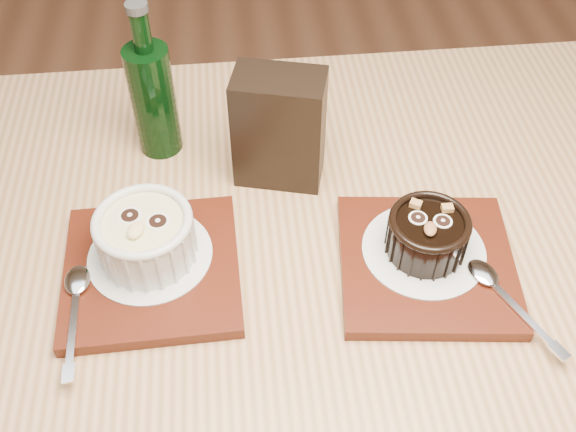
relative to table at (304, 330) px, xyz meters
name	(u,v)px	position (x,y,z in m)	size (l,w,h in m)	color
table	(304,330)	(0.00, 0.00, 0.00)	(1.20, 0.80, 0.75)	#9B6D44
tray_left	(152,270)	(-0.16, 0.03, 0.10)	(0.18, 0.18, 0.01)	#521B0D
doily_left	(150,255)	(-0.16, 0.04, 0.11)	(0.13, 0.13, 0.00)	silver
ramekin_white	(145,235)	(-0.16, 0.04, 0.14)	(0.10, 0.10, 0.06)	silver
spoon_left	(74,308)	(-0.23, -0.02, 0.11)	(0.03, 0.13, 0.01)	silver
tray_right	(427,264)	(0.13, 0.01, 0.10)	(0.18, 0.18, 0.01)	#521B0D
doily_right	(424,250)	(0.13, 0.02, 0.11)	(0.13, 0.13, 0.00)	silver
ramekin_dark	(428,233)	(0.13, 0.02, 0.13)	(0.08, 0.08, 0.05)	black
spoon_right	(507,297)	(0.19, -0.05, 0.11)	(0.03, 0.13, 0.01)	silver
condiment_stand	(279,129)	(-0.01, 0.17, 0.16)	(0.10, 0.06, 0.14)	black
green_bottle	(153,97)	(-0.15, 0.23, 0.17)	(0.05, 0.05, 0.20)	black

